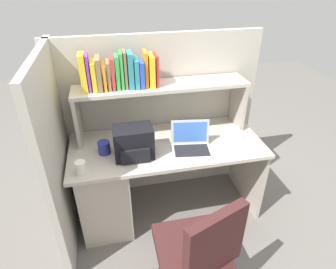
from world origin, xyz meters
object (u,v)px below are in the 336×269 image
Objects in this scene: paper_cup at (81,167)px; snack_canister at (104,148)px; backpack at (134,143)px; laptop at (191,144)px; computer_mouse at (239,134)px; office_chair at (196,260)px.

paper_cup is 0.94× the size of snack_canister.
paper_cup is (-0.40, -0.13, -0.07)m from backpack.
paper_cup is at bearing -171.40° from laptop.
computer_mouse is at bearing 12.81° from laptop.
snack_canister is 1.07m from office_chair.
laptop is at bearing 8.60° from paper_cup.
paper_cup is 1.01m from office_chair.
office_chair is at bearing -42.81° from paper_cup.
laptop is at bearing -7.45° from snack_canister.
laptop is 0.87m from office_chair.
laptop is 0.46m from backpack.
snack_canister is (-0.23, 0.09, -0.07)m from backpack.
backpack is 2.88× the size of computer_mouse.
snack_canister reaches higher than paper_cup.
laptop reaches higher than paper_cup.
paper_cup is at bearing -64.07° from office_chair.
backpack is 0.94m from office_chair.
office_chair reaches higher than snack_canister.
backpack is 3.09× the size of paper_cup.
backpack reaches higher than laptop.
laptop is 0.87m from paper_cup.
backpack reaches higher than snack_canister.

